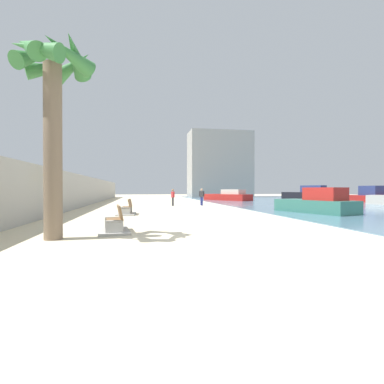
# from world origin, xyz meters

# --- Properties ---
(ground_plane) EXTENTS (120.00, 120.00, 0.00)m
(ground_plane) POSITION_xyz_m (0.00, 18.00, 0.00)
(ground_plane) COLOR beige
(seawall) EXTENTS (0.80, 64.00, 2.82)m
(seawall) POSITION_xyz_m (-7.50, 18.00, 1.41)
(seawall) COLOR #ADAAA3
(seawall) RESTS_ON ground
(palm_tree) EXTENTS (2.66, 2.67, 6.49)m
(palm_tree) POSITION_xyz_m (-4.70, 0.44, 4.76)
(palm_tree) COLOR #7A6651
(palm_tree) RESTS_ON ground
(bench_near) EXTENTS (1.37, 2.23, 0.98)m
(bench_near) POSITION_xyz_m (-2.95, 1.79, 0.23)
(bench_near) COLOR #ADAAA3
(bench_near) RESTS_ON ground
(bench_far) EXTENTS (1.19, 2.15, 0.98)m
(bench_far) POSITION_xyz_m (-2.87, 9.25, 0.23)
(bench_far) COLOR #ADAAA3
(bench_far) RESTS_ON ground
(person_walking) EXTENTS (0.31, 0.48, 1.60)m
(person_walking) POSITION_xyz_m (0.94, 17.98, 0.93)
(person_walking) COLOR #333338
(person_walking) RESTS_ON ground
(person_standing) EXTENTS (0.48, 0.31, 1.64)m
(person_standing) POSITION_xyz_m (3.77, 18.30, 0.95)
(person_standing) COLOR navy
(person_standing) RESTS_ON ground
(boat_mid_bay) EXTENTS (3.77, 7.67, 2.04)m
(boat_mid_bay) POSITION_xyz_m (20.07, 26.70, 0.81)
(boat_mid_bay) COLOR black
(boat_mid_bay) RESTS_ON water_bay
(boat_far_right) EXTENTS (2.59, 6.84, 1.94)m
(boat_far_right) POSITION_xyz_m (24.34, 20.98, 0.74)
(boat_far_right) COLOR red
(boat_far_right) RESTS_ON water_bay
(boat_nearest) EXTENTS (3.53, 5.69, 1.65)m
(boat_nearest) POSITION_xyz_m (9.35, 8.06, 0.65)
(boat_nearest) COLOR #337060
(boat_nearest) RESTS_ON water_bay
(boat_distant) EXTENTS (5.62, 7.21, 1.51)m
(boat_distant) POSITION_xyz_m (9.84, 29.46, 0.61)
(boat_distant) COLOR red
(boat_distant) RESTS_ON water_bay
(pedestrian_sign) EXTENTS (0.85, 0.08, 2.72)m
(pedestrian_sign) POSITION_xyz_m (-6.43, 6.40, 1.69)
(pedestrian_sign) COLOR slate
(pedestrian_sign) RESTS_ON ground
(harbor_building) EXTENTS (12.00, 6.00, 12.69)m
(harbor_building) POSITION_xyz_m (13.10, 46.00, 6.35)
(harbor_building) COLOR #9E9E99
(harbor_building) RESTS_ON ground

